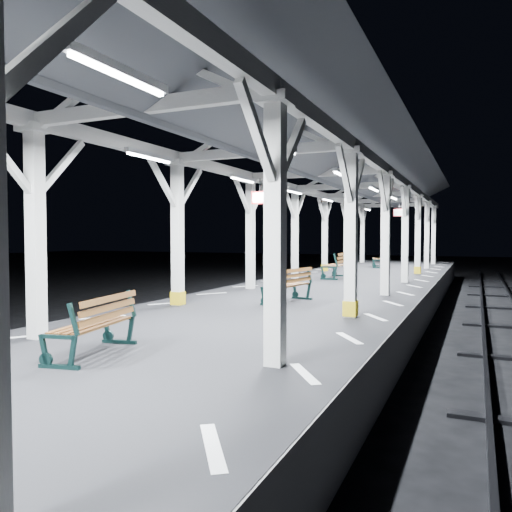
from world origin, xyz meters
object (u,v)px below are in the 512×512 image
Objects in this scene: bench_mid at (291,284)px; bench_far at (337,264)px; bench_extra at (380,258)px; bench_near at (98,323)px.

bench_far reaches higher than bench_mid.
bench_mid is at bearing -100.32° from bench_extra.
bench_mid is 14.50m from bench_extra.
bench_extra is at bearing 101.16° from bench_mid.
bench_far is 1.08× the size of bench_extra.
bench_extra is at bearing 85.76° from bench_far.
bench_near is 20.50m from bench_extra.
bench_near is at bearing -90.82° from bench_far.
bench_mid is 0.96× the size of bench_extra.
bench_mid is (0.56, 6.00, 0.01)m from bench_near.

